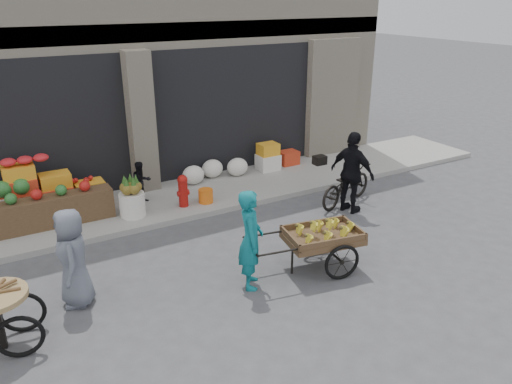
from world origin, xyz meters
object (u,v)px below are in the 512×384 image
pineapple_bin (132,204)px  banana_cart (320,235)px  cyclist (352,173)px  seated_person (141,182)px  bicycle (346,184)px  orange_bucket (206,196)px  vendor_grey (73,258)px  fire_hydrant (183,189)px  vendor_woman (251,239)px

pineapple_bin → banana_cart: bearing=-57.9°
pineapple_bin → cyclist: size_ratio=0.29×
seated_person → cyclist: (3.80, -2.45, 0.30)m
bicycle → seated_person: bearing=46.3°
orange_bucket → bicycle: size_ratio=0.19×
vendor_grey → bicycle: size_ratio=0.90×
pineapple_bin → banana_cart: size_ratio=0.23×
fire_hydrant → seated_person: bearing=137.1°
orange_bucket → cyclist: cyclist is taller
orange_bucket → cyclist: (2.60, -1.75, 0.61)m
pineapple_bin → seated_person: size_ratio=0.56×
vendor_woman → cyclist: bearing=-38.9°
orange_bucket → seated_person: seated_person is taller
seated_person → bicycle: seated_person is taller
fire_hydrant → seated_person: size_ratio=0.76×
pineapple_bin → cyclist: (4.20, -1.85, 0.51)m
fire_hydrant → vendor_woman: bearing=-93.3°
fire_hydrant → cyclist: cyclist is taller
banana_cart → vendor_grey: 3.92m
cyclist → pineapple_bin: bearing=49.7°
seated_person → banana_cart: size_ratio=0.42×
fire_hydrant → cyclist: bearing=-30.1°
orange_bucket → bicycle: (2.80, -1.35, 0.18)m
bicycle → cyclist: cyclist is taller
seated_person → orange_bucket: bearing=-40.3°
seated_person → banana_cart: 4.44m
seated_person → vendor_woman: (0.51, -3.94, 0.24)m
seated_person → cyclist: bearing=-42.8°
banana_cart → vendor_woman: (-1.27, 0.13, 0.18)m
bicycle → vendor_woman: bearing=101.8°
orange_bucket → bicycle: 3.12m
banana_cart → bicycle: size_ratio=1.30×
vendor_grey → seated_person: bearing=158.6°
orange_bucket → banana_cart: (0.58, -3.37, 0.38)m
banana_cart → bicycle: 3.01m
vendor_grey → bicycle: bearing=111.3°
seated_person → fire_hydrant: bearing=-52.9°
vendor_woman → vendor_grey: (-2.52, 0.88, -0.05)m
cyclist → orange_bucket: bearing=39.5°
vendor_woman → banana_cart: bearing=-69.0°
pineapple_bin → cyclist: bearing=-23.8°
orange_bucket → bicycle: bicycle is taller
cyclist → bicycle: bearing=-43.1°
bicycle → fire_hydrant: bearing=50.5°
bicycle → pineapple_bin: bearing=55.2°
orange_bucket → banana_cart: 3.44m
banana_cart → cyclist: 2.60m
vendor_grey → vendor_woman: bearing=82.5°
banana_cart → orange_bucket: bearing=109.7°
pineapple_bin → seated_person: seated_person is taller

